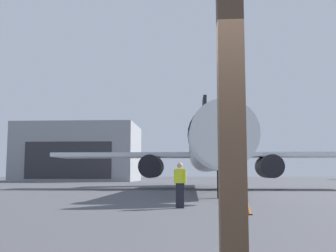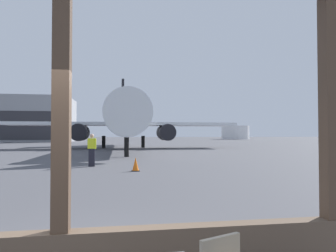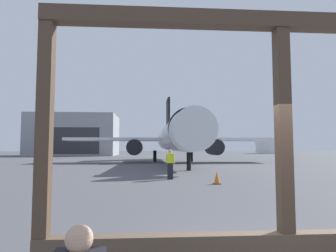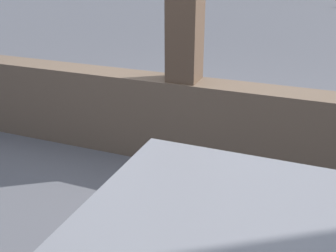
{
  "view_description": "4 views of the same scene",
  "coord_description": "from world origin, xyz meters",
  "px_view_note": "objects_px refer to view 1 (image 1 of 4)",
  "views": [
    {
      "loc": [
        -0.31,
        -3.15,
        1.33
      ],
      "look_at": [
        -1.66,
        21.11,
        4.11
      ],
      "focal_mm": 44.17,
      "sensor_mm": 36.0,
      "label": 1
    },
    {
      "loc": [
        0.68,
        -3.79,
        1.75
      ],
      "look_at": [
        3.93,
        16.34,
        2.26
      ],
      "focal_mm": 32.59,
      "sensor_mm": 36.0,
      "label": 2
    },
    {
      "loc": [
        -2.06,
        -4.32,
        1.85
      ],
      "look_at": [
        -0.52,
        18.13,
        3.51
      ],
      "focal_mm": 31.32,
      "sensor_mm": 36.0,
      "label": 3
    },
    {
      "loc": [
        0.86,
        -2.44,
        1.36
      ],
      "look_at": [
        0.21,
        -0.83,
        0.62
      ],
      "focal_mm": 42.8,
      "sensor_mm": 36.0,
      "label": 4
    }
  ],
  "objects_px": {
    "traffic_cone": "(246,205)",
    "distant_hangar": "(80,153)",
    "airplane": "(210,151)",
    "ground_crew_worker": "(180,184)"
  },
  "relations": [
    {
      "from": "ground_crew_worker",
      "to": "traffic_cone",
      "type": "bearing_deg",
      "value": -47.5
    },
    {
      "from": "traffic_cone",
      "to": "distant_hangar",
      "type": "distance_m",
      "value": 60.86
    },
    {
      "from": "distant_hangar",
      "to": "airplane",
      "type": "bearing_deg",
      "value": -60.31
    },
    {
      "from": "ground_crew_worker",
      "to": "traffic_cone",
      "type": "height_order",
      "value": "ground_crew_worker"
    },
    {
      "from": "distant_hangar",
      "to": "ground_crew_worker",
      "type": "bearing_deg",
      "value": -70.97
    },
    {
      "from": "airplane",
      "to": "ground_crew_worker",
      "type": "height_order",
      "value": "airplane"
    },
    {
      "from": "traffic_cone",
      "to": "airplane",
      "type": "bearing_deg",
      "value": 90.55
    },
    {
      "from": "ground_crew_worker",
      "to": "distant_hangar",
      "type": "height_order",
      "value": "distant_hangar"
    },
    {
      "from": "airplane",
      "to": "traffic_cone",
      "type": "height_order",
      "value": "airplane"
    },
    {
      "from": "ground_crew_worker",
      "to": "traffic_cone",
      "type": "relative_size",
      "value": 2.72
    }
  ]
}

